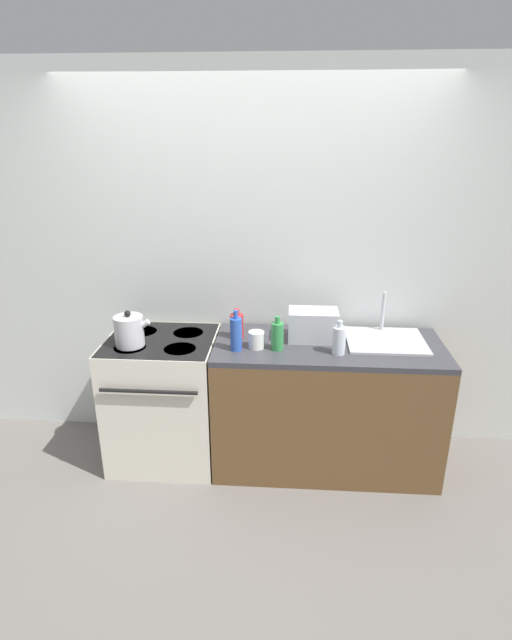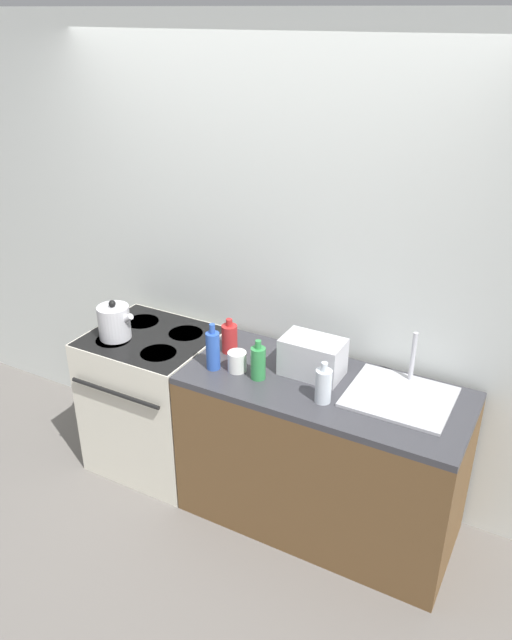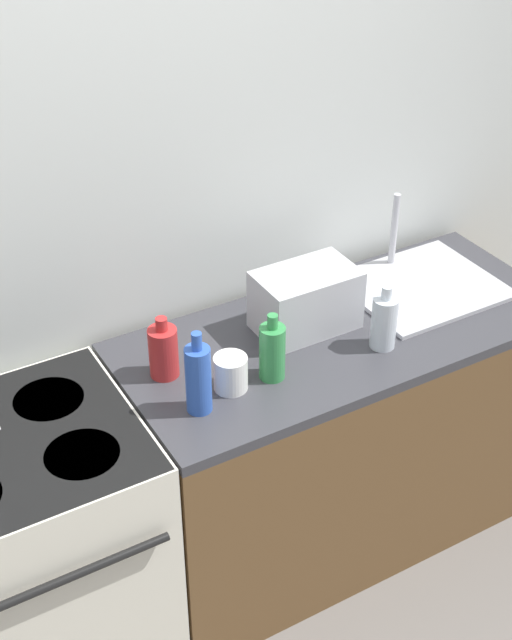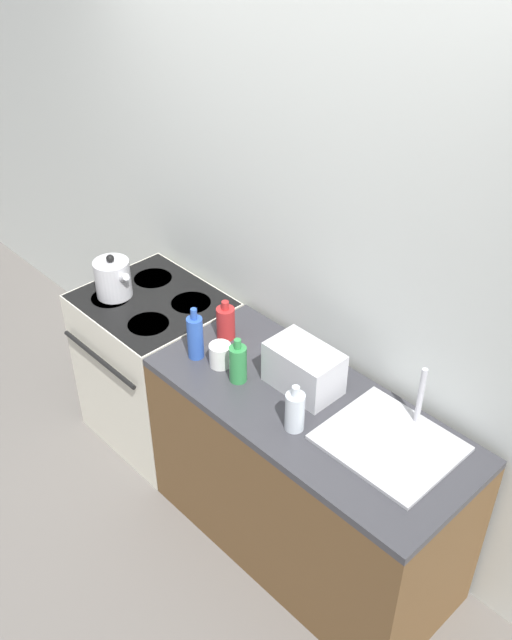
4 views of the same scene
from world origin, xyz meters
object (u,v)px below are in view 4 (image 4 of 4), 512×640
object	(u,v)px
toaster	(304,368)
bottle_red	(226,322)
kettle	(113,278)
bottle_blue	(195,337)
bottle_clear	(295,411)
bottle_green	(238,363)
cup_white	(220,355)
stove	(157,366)

from	to	relation	value
toaster	bottle_red	size ratio (longest dim) A/B	1.59
kettle	bottle_blue	xyz separation A→B (m)	(0.68, -0.02, 0.01)
bottle_clear	toaster	bearing A→B (deg)	125.57
kettle	bottle_green	distance (m)	0.93
bottle_red	toaster	bearing A→B (deg)	0.42
bottle_blue	cup_white	distance (m)	0.14
bottle_clear	cup_white	xyz separation A→B (m)	(-0.51, 0.05, -0.04)
kettle	bottle_red	size ratio (longest dim) A/B	1.18
stove	cup_white	world-z (taller)	cup_white
bottle_red	bottle_clear	world-z (taller)	bottle_clear
toaster	bottle_green	size ratio (longest dim) A/B	1.46
bottle_red	bottle_blue	distance (m)	0.20
bottle_clear	stove	bearing A→B (deg)	173.27
bottle_clear	cup_white	size ratio (longest dim) A/B	2.00
bottle_green	bottle_red	world-z (taller)	bottle_green
bottle_blue	bottle_clear	world-z (taller)	bottle_blue
bottle_green	bottle_red	size ratio (longest dim) A/B	1.09
bottle_red	cup_white	world-z (taller)	bottle_red
stove	bottle_clear	world-z (taller)	bottle_clear
bottle_red	bottle_clear	size ratio (longest dim) A/B	0.93
toaster	bottle_blue	bearing A→B (deg)	-157.46
stove	bottle_blue	world-z (taller)	bottle_blue
toaster	bottle_red	distance (m)	0.50
stove	cup_white	xyz separation A→B (m)	(0.64, -0.08, 0.49)
stove	cup_white	size ratio (longest dim) A/B	8.23
bottle_blue	bottle_clear	bearing A→B (deg)	-0.97
toaster	bottle_clear	distance (m)	0.26
toaster	stove	bearing A→B (deg)	-175.71
toaster	cup_white	bearing A→B (deg)	-155.96
kettle	stove	bearing A→B (deg)	32.53
bottle_blue	cup_white	bearing A→B (deg)	17.99
bottle_red	bottle_blue	size ratio (longest dim) A/B	0.77
cup_white	bottle_blue	bearing A→B (deg)	-162.01
bottle_clear	cup_white	distance (m)	0.51
kettle	cup_white	xyz separation A→B (m)	(0.80, 0.02, -0.05)
stove	kettle	distance (m)	0.57
stove	kettle	xyz separation A→B (m)	(-0.16, -0.10, 0.53)
bottle_red	bottle_clear	distance (m)	0.68
kettle	bottle_green	size ratio (longest dim) A/B	1.08
kettle	toaster	distance (m)	1.17
bottle_green	bottle_blue	size ratio (longest dim) A/B	0.84
bottle_green	cup_white	world-z (taller)	bottle_green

